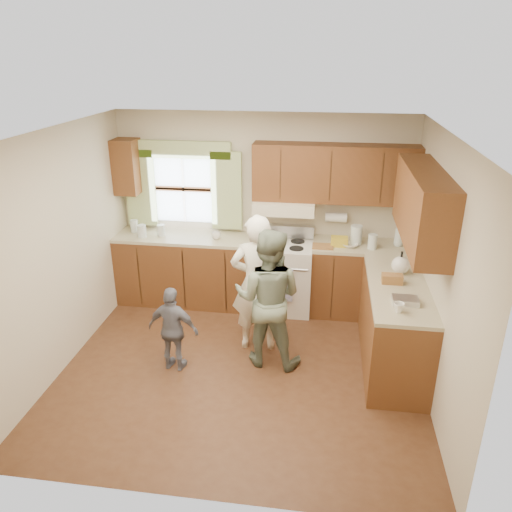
% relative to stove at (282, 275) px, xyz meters
% --- Properties ---
extents(room, '(3.80, 3.80, 3.80)m').
position_rel_stove_xyz_m(room, '(-0.30, -1.44, 0.78)').
color(room, '#452615').
rests_on(room, ground).
extents(kitchen_fixtures, '(3.80, 2.25, 2.15)m').
position_rel_stove_xyz_m(kitchen_fixtures, '(0.31, -0.36, 0.37)').
color(kitchen_fixtures, '#3F240D').
rests_on(kitchen_fixtures, ground).
extents(stove, '(0.76, 0.67, 1.07)m').
position_rel_stove_xyz_m(stove, '(0.00, 0.00, 0.00)').
color(stove, silver).
rests_on(stove, ground).
extents(woman_left, '(0.62, 0.45, 1.60)m').
position_rel_stove_xyz_m(woman_left, '(-0.20, -0.98, 0.33)').
color(woman_left, white).
rests_on(woman_left, ground).
extents(woman_right, '(0.81, 0.67, 1.54)m').
position_rel_stove_xyz_m(woman_right, '(-0.04, -1.26, 0.30)').
color(woman_right, '#273D27').
rests_on(woman_right, ground).
extents(child, '(0.59, 0.31, 0.95)m').
position_rel_stove_xyz_m(child, '(-1.01, -1.54, 0.01)').
color(child, slate).
rests_on(child, ground).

